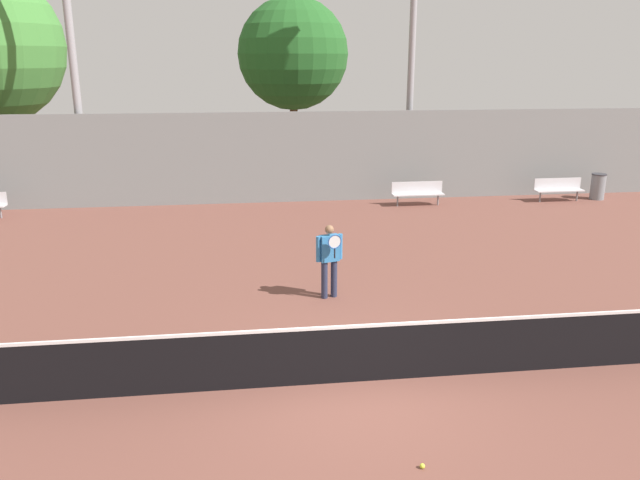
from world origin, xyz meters
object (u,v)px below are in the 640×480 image
Objects in this scene: light_pole_near_left at (413,16)px; tree_green_broad at (293,54)px; trash_bin at (598,186)px; tennis_ball at (422,466)px; tennis_player at (329,257)px; tennis_net at (356,353)px; bench_courtside_far at (418,191)px; light_pole_far_right at (68,11)px; bench_courtside_near at (558,187)px.

light_pole_near_left reaches higher than tree_green_broad.
trash_bin reaches higher than tennis_ball.
tennis_player reaches higher than trash_bin.
tree_green_broad is (0.58, 15.31, 4.26)m from tennis_player.
tree_green_broad is (-3.93, 4.88, -1.29)m from light_pole_near_left.
tennis_net is 12.92m from bench_courtside_far.
light_pole_far_right is at bearing 115.57° from tennis_ball.
bench_courtside_near is at bearing -5.23° from light_pole_far_right.
tennis_player is 0.89× the size of bench_courtside_far.
tennis_net reaches higher than bench_courtside_far.
tennis_net is at bearing -110.19° from bench_courtside_far.
tree_green_broad is at bearing 128.82° from light_pole_near_left.
bench_courtside_far is 14.99m from tennis_ball.
bench_courtside_far is at bearing -61.31° from tree_green_broad.
light_pole_near_left reaches higher than tennis_net.
tree_green_broad reaches higher than trash_bin.
light_pole_far_right reaches higher than bench_courtside_far.
tennis_net reaches higher than trash_bin.
tennis_ball is at bearing -122.78° from bench_courtside_near.
tennis_player is 15.90m from tree_green_broad.
light_pole_near_left is (4.50, 10.43, 5.55)m from tennis_player.
tree_green_broad is at bearing 34.21° from light_pole_far_right.
light_pole_near_left is at bearing -51.18° from tree_green_broad.
light_pole_far_right is (-11.66, 1.55, 6.02)m from bench_courtside_far.
light_pole_far_right reaches higher than light_pole_near_left.
tennis_player is at bearing 88.47° from tennis_net.
bench_courtside_near is 5.29m from bench_courtside_far.
tennis_player is at bearing -53.73° from light_pole_far_right.
light_pole_far_right reaches higher than tennis_player.
bench_courtside_far is 27.08× the size of tennis_ball.
tennis_net reaches higher than bench_courtside_near.
trash_bin is at bearing -32.51° from tree_green_broad.
trash_bin reaches higher than bench_courtside_near.
tennis_net is 16.59m from light_pole_far_right.
trash_bin is (11.36, 12.23, -0.03)m from tennis_net.
light_pole_far_right reaches higher than tree_green_broad.
bench_courtside_near is (9.75, 12.13, -0.00)m from tennis_net.
tree_green_broad is at bearing 147.49° from trash_bin.
tree_green_broad is at bearing 142.71° from bench_courtside_near.
bench_courtside_far is at bearing 74.49° from tennis_ball.
tennis_player is 0.22× the size of tree_green_broad.
tree_green_broad is (-10.68, 6.81, 4.72)m from trash_bin.
light_pole_near_left is at bearing 85.91° from bench_courtside_far.
tree_green_broad is at bearing 89.39° from tennis_ball.
light_pole_near_left is 9.24m from trash_bin.
trash_bin is at bearing 3.70° from bench_courtside_near.
tennis_net is 2.40m from tennis_ball.
tennis_net is 15.56m from bench_courtside_near.
tree_green_broad reaches higher than tennis_ball.
bench_courtside_near is 1.87× the size of trash_bin.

